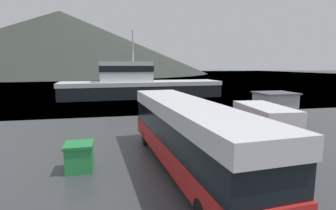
% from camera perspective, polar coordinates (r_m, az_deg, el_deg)
% --- Properties ---
extents(water_surface, '(240.00, 240.00, 0.00)m').
position_cam_1_polar(water_surface, '(144.83, -10.18, 6.68)').
color(water_surface, '#475B6B').
rests_on(water_surface, ground).
extents(hill_backdrop, '(171.70, 171.70, 35.86)m').
position_cam_1_polar(hill_backdrop, '(170.33, -22.25, 12.50)').
color(hill_backdrop, '#2D332D').
rests_on(hill_backdrop, ground).
extents(tour_bus, '(3.32, 12.41, 3.14)m').
position_cam_1_polar(tour_bus, '(12.05, 4.14, -5.88)').
color(tour_bus, red).
rests_on(tour_bus, ground).
extents(delivery_van, '(2.47, 6.49, 2.55)m').
position_cam_1_polar(delivery_van, '(16.41, 19.16, -3.99)').
color(delivery_van, silver).
rests_on(delivery_van, ground).
extents(fishing_boat, '(23.78, 6.78, 9.75)m').
position_cam_1_polar(fishing_boat, '(39.39, -6.48, 4.49)').
color(fishing_boat, black).
rests_on(fishing_boat, water_surface).
extents(storage_bin, '(1.27, 1.30, 1.29)m').
position_cam_1_polar(storage_bin, '(12.86, -18.71, -10.60)').
color(storage_bin, green).
rests_on(storage_bin, ground).
extents(dock_kiosk, '(3.32, 2.94, 2.35)m').
position_cam_1_polar(dock_kiosk, '(25.79, 22.19, -0.00)').
color(dock_kiosk, '#93999E').
rests_on(dock_kiosk, ground).
extents(small_boat, '(7.23, 6.55, 0.76)m').
position_cam_1_polar(small_boat, '(49.37, -6.28, 3.52)').
color(small_boat, '#19234C').
rests_on(small_boat, water_surface).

